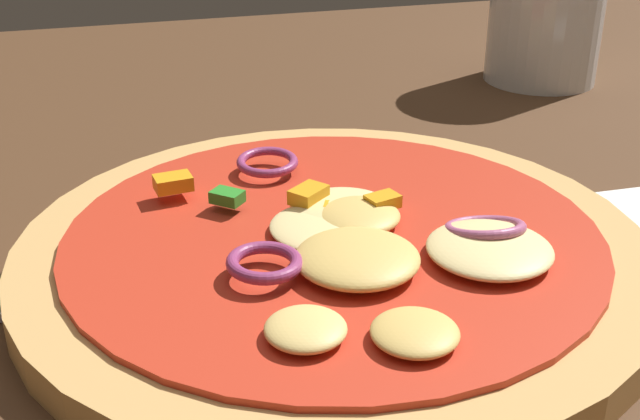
# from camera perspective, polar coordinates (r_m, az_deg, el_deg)

# --- Properties ---
(dining_table) EXTENTS (1.40, 0.93, 0.04)m
(dining_table) POSITION_cam_1_polar(r_m,az_deg,el_deg) (0.41, 4.57, -3.61)
(dining_table) COLOR #4C301C
(dining_table) RESTS_ON ground
(pizza) EXTENTS (0.27, 0.27, 0.03)m
(pizza) POSITION_cam_1_polar(r_m,az_deg,el_deg) (0.35, 1.12, -2.86)
(pizza) COLOR tan
(pizza) RESTS_ON dining_table
(beer_glass) EXTENTS (0.08, 0.08, 0.12)m
(beer_glass) POSITION_cam_1_polar(r_m,az_deg,el_deg) (0.63, 15.46, 13.18)
(beer_glass) COLOR silver
(beer_glass) RESTS_ON dining_table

